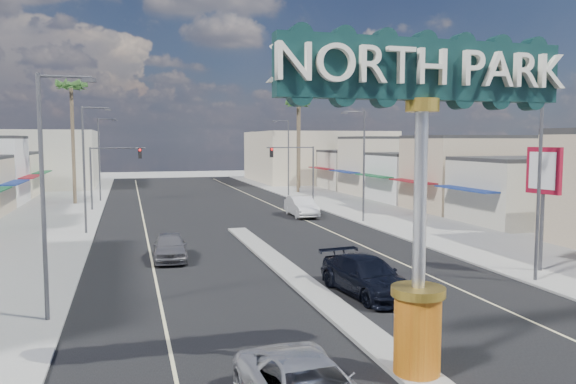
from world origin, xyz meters
TOP-DOWN VIEW (x-y plane):
  - ground at (0.00, 30.00)m, footprint 160.00×160.00m
  - road at (0.00, 30.00)m, footprint 20.00×120.00m
  - median_island at (0.00, 14.00)m, footprint 1.30×30.00m
  - sidewalk_left at (-14.00, 30.00)m, footprint 8.00×120.00m
  - sidewalk_right at (14.00, 30.00)m, footprint 8.00×120.00m
  - storefront_row_right at (24.00, 43.00)m, footprint 12.00×42.00m
  - backdrop_far_left at (-22.00, 75.00)m, footprint 20.00×20.00m
  - backdrop_far_right at (22.00, 75.00)m, footprint 20.00×20.00m
  - gateway_sign at (0.00, 1.98)m, footprint 8.20×1.50m
  - traffic_signal_left at (-9.18, 43.99)m, footprint 5.09×0.45m
  - traffic_signal_right at (9.18, 43.99)m, footprint 5.09×0.45m
  - streetlight_l_near at (-10.43, 10.00)m, footprint 2.03×0.22m
  - streetlight_l_mid at (-10.43, 30.00)m, footprint 2.03×0.22m
  - streetlight_l_far at (-10.43, 52.00)m, footprint 2.03×0.22m
  - streetlight_r_near at (10.43, 10.00)m, footprint 2.03×0.22m
  - streetlight_r_mid at (10.43, 30.00)m, footprint 2.03×0.22m
  - streetlight_r_far at (10.43, 52.00)m, footprint 2.03×0.22m
  - palm_left_far at (-13.00, 50.00)m, footprint 2.60×2.60m
  - palm_right_mid at (13.00, 56.00)m, footprint 2.60×2.60m
  - palm_right_far at (15.00, 62.00)m, footprint 2.60×2.60m
  - suv_right at (2.15, 10.28)m, footprint 2.93×5.84m
  - car_parked_left at (-5.50, 19.72)m, footprint 2.06×4.60m
  - car_parked_right at (6.86, 34.84)m, footprint 1.96×5.35m
  - bank_pylon_sign at (12.18, 11.57)m, footprint 0.58×1.95m

SIDE VIEW (x-z plane):
  - ground at x=0.00m, z-range 0.00..0.00m
  - road at x=0.00m, z-range 0.00..0.01m
  - sidewalk_left at x=-14.00m, z-range 0.00..0.12m
  - sidewalk_right at x=14.00m, z-range 0.00..0.12m
  - median_island at x=0.00m, z-range 0.00..0.16m
  - car_parked_left at x=-5.50m, z-range 0.00..1.53m
  - suv_right at x=2.15m, z-range 0.00..1.63m
  - car_parked_right at x=6.86m, z-range 0.00..1.75m
  - storefront_row_right at x=24.00m, z-range 0.00..6.00m
  - backdrop_far_left at x=-22.00m, z-range 0.00..8.00m
  - backdrop_far_right at x=22.00m, z-range 0.00..8.00m
  - traffic_signal_left at x=-9.18m, z-range 1.27..7.27m
  - traffic_signal_right at x=9.18m, z-range 1.27..7.27m
  - bank_pylon_sign at x=12.18m, z-range 1.71..7.90m
  - streetlight_l_near at x=-10.43m, z-range 0.57..9.57m
  - streetlight_l_mid at x=-10.43m, z-range 0.57..9.57m
  - streetlight_l_far at x=-10.43m, z-range 0.57..9.57m
  - streetlight_r_near at x=10.43m, z-range 0.57..9.57m
  - streetlight_r_mid at x=10.43m, z-range 0.57..9.57m
  - streetlight_r_far at x=10.43m, z-range 0.57..9.57m
  - gateway_sign at x=0.00m, z-range 1.35..10.50m
  - palm_right_mid at x=13.00m, z-range 4.55..16.65m
  - palm_left_far at x=-13.00m, z-range 4.95..18.05m
  - palm_right_far at x=15.00m, z-range 5.34..19.44m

